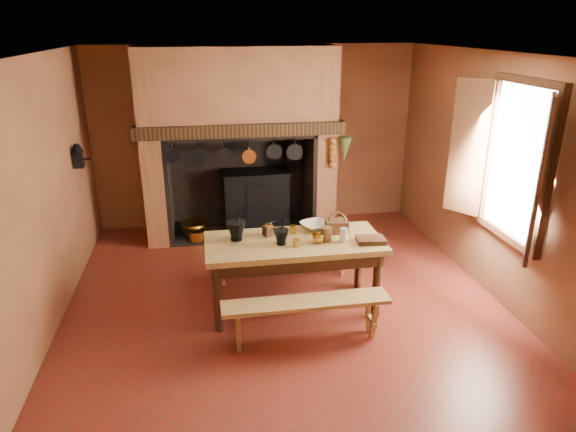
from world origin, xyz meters
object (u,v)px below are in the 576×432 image
at_px(work_table, 294,251).
at_px(mixing_bowl, 315,226).
at_px(coffee_grinder, 269,230).
at_px(iron_range, 257,198).
at_px(bench_front, 306,311).
at_px(wicker_basket, 337,226).

distance_m(work_table, mixing_bowl, 0.45).
bearing_deg(coffee_grinder, mixing_bowl, -11.70).
height_order(iron_range, work_table, iron_range).
xyz_separation_m(iron_range, bench_front, (0.13, -3.25, -0.12)).
bearing_deg(coffee_grinder, bench_front, -95.31).
bearing_deg(mixing_bowl, coffee_grinder, -169.92).
height_order(bench_front, coffee_grinder, coffee_grinder).
bearing_deg(bench_front, mixing_bowl, 72.83).
relative_size(coffee_grinder, wicker_basket, 0.62).
distance_m(iron_range, wicker_basket, 2.55).
relative_size(work_table, wicker_basket, 7.01).
height_order(bench_front, mixing_bowl, mixing_bowl).
bearing_deg(mixing_bowl, work_table, -136.25).
xyz_separation_m(bench_front, coffee_grinder, (-0.26, 0.87, 0.55)).
height_order(work_table, bench_front, work_table).
bearing_deg(mixing_bowl, iron_range, 100.73).
height_order(work_table, wicker_basket, wicker_basket).
relative_size(iron_range, work_table, 0.82).
height_order(work_table, mixing_bowl, mixing_bowl).
bearing_deg(mixing_bowl, wicker_basket, -31.53).
bearing_deg(bench_front, coffee_grinder, 106.48).
distance_m(work_table, coffee_grinder, 0.38).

